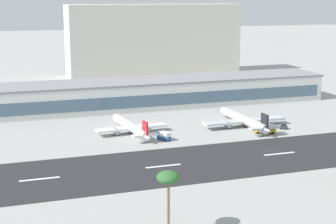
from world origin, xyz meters
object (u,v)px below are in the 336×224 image
at_px(terminal_building, 150,93).
at_px(palm_tree_1, 168,179).
at_px(distant_hotel_block, 154,40).
at_px(service_baggage_tug_0, 284,127).
at_px(airliner_red_tail_gate_0, 132,127).
at_px(airliner_black_tail_gate_1, 245,120).
at_px(service_box_truck_1, 164,135).
at_px(service_fuel_truck_2, 265,128).

relative_size(terminal_building, palm_tree_1, 11.88).
height_order(distant_hotel_block, service_baggage_tug_0, distant_hotel_block).
bearing_deg(distant_hotel_block, airliner_red_tail_gate_0, -110.52).
distance_m(airliner_black_tail_gate_1, service_box_truck_1, 39.89).
relative_size(distant_hotel_block, service_box_truck_1, 18.59).
distance_m(distant_hotel_block, airliner_red_tail_gate_0, 167.86).
bearing_deg(airliner_red_tail_gate_0, distant_hotel_block, -25.64).
relative_size(service_baggage_tug_0, service_fuel_truck_2, 0.40).
bearing_deg(service_fuel_truck_2, terminal_building, -45.45).
xyz_separation_m(terminal_building, distant_hotel_block, (35.77, 106.56, 17.25)).
bearing_deg(service_fuel_truck_2, distant_hotel_block, -71.23).
bearing_deg(service_box_truck_1, terminal_building, -34.99).
relative_size(terminal_building, distant_hotel_block, 1.51).
bearing_deg(airliner_black_tail_gate_1, service_baggage_tug_0, -122.64).
xyz_separation_m(terminal_building, palm_tree_1, (-38.55, -141.29, 6.55)).
bearing_deg(service_fuel_truck_2, airliner_black_tail_gate_1, -55.68).
distance_m(airliner_black_tail_gate_1, service_fuel_truck_2, 12.16).
relative_size(service_baggage_tug_0, service_box_truck_1, 0.54).
height_order(distant_hotel_block, airliner_black_tail_gate_1, distant_hotel_block).
xyz_separation_m(service_baggage_tug_0, service_box_truck_1, (-52.47, -0.21, 0.74)).
height_order(service_box_truck_1, service_fuel_truck_2, service_fuel_truck_2).
height_order(terminal_building, airliner_black_tail_gate_1, terminal_building).
distance_m(distant_hotel_block, service_box_truck_1, 177.33).
xyz_separation_m(airliner_red_tail_gate_0, palm_tree_1, (-15.98, -91.93, 10.69)).
height_order(distant_hotel_block, airliner_red_tail_gate_0, distant_hotel_block).
distance_m(service_box_truck_1, palm_tree_1, 83.65).
bearing_deg(service_box_truck_1, airliner_black_tail_gate_1, -100.58).
xyz_separation_m(airliner_black_tail_gate_1, service_box_truck_1, (-38.97, -8.46, -1.06)).
xyz_separation_m(airliner_red_tail_gate_0, airliner_black_tail_gate_1, (48.12, -4.51, 0.21)).
bearing_deg(airliner_red_tail_gate_0, airliner_black_tail_gate_1, -100.48).
relative_size(airliner_red_tail_gate_0, service_box_truck_1, 6.12).
bearing_deg(service_baggage_tug_0, service_box_truck_1, -141.66).
relative_size(service_fuel_truck_2, palm_tree_1, 0.58).
bearing_deg(distant_hotel_block, service_fuel_truck_2, -92.49).
relative_size(distant_hotel_block, airliner_black_tail_gate_1, 2.81).
bearing_deg(service_fuel_truck_2, palm_tree_1, 69.78).
bearing_deg(service_fuel_truck_2, service_baggage_tug_0, -140.41).
xyz_separation_m(distant_hotel_block, palm_tree_1, (-74.33, -247.86, -10.70)).
relative_size(terminal_building, airliner_red_tail_gate_0, 4.60).
bearing_deg(terminal_building, service_baggage_tug_0, -57.86).
bearing_deg(airliner_black_tail_gate_1, service_box_truck_1, 101.05).
height_order(airliner_black_tail_gate_1, palm_tree_1, palm_tree_1).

